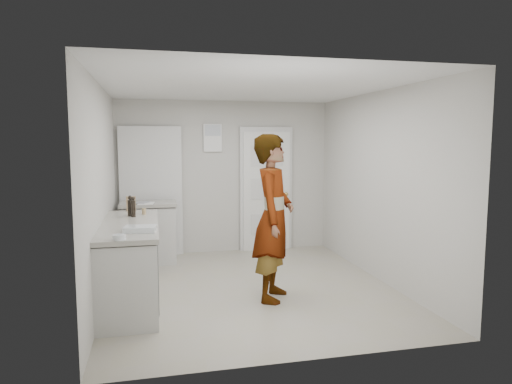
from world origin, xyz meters
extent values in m
plane|color=#9E9884|center=(0.00, 0.00, 0.00)|extent=(4.00, 4.00, 0.00)
plane|color=#B9B5AE|center=(0.00, 2.00, 1.25)|extent=(3.50, 0.00, 3.50)
plane|color=#B9B5AE|center=(0.00, -2.00, 1.25)|extent=(3.50, 0.00, 3.50)
plane|color=#B9B5AE|center=(-1.75, 0.00, 1.25)|extent=(0.00, 4.00, 4.00)
plane|color=#B9B5AE|center=(1.75, 0.00, 1.25)|extent=(0.00, 4.00, 4.00)
plane|color=silver|center=(0.00, 0.00, 2.50)|extent=(4.00, 4.00, 0.00)
cube|color=white|center=(0.70, 1.93, 1.00)|extent=(0.80, 0.05, 2.00)
cube|color=silver|center=(0.70, 1.96, 1.03)|extent=(0.90, 0.04, 2.10)
sphere|color=#B69146|center=(1.03, 1.88, 0.95)|extent=(0.07, 0.07, 0.07)
cube|color=white|center=(-0.20, 1.97, 1.90)|extent=(0.30, 0.02, 0.45)
cube|color=black|center=(-1.20, 1.97, 1.02)|extent=(0.90, 0.05, 2.04)
cube|color=silver|center=(-1.20, 1.94, 1.03)|extent=(0.98, 0.02, 2.10)
cube|color=silver|center=(-1.45, -0.20, 0.43)|extent=(0.60, 1.90, 0.86)
cube|color=black|center=(-1.45, -0.20, 0.04)|extent=(0.56, 1.86, 0.08)
cube|color=#A7A499|center=(-1.45, -0.20, 0.90)|extent=(0.64, 1.96, 0.05)
cube|color=silver|center=(-1.25, 1.55, 0.43)|extent=(0.80, 0.55, 0.86)
cube|color=black|center=(-1.25, 1.55, 0.04)|extent=(0.75, 0.54, 0.08)
cube|color=#A7A499|center=(-1.25, 1.55, 0.90)|extent=(0.84, 0.61, 0.05)
imported|color=silver|center=(0.18, -0.44, 0.96)|extent=(0.71, 0.83, 1.93)
cube|color=olive|center=(-1.46, 0.70, 1.02)|extent=(0.12, 0.06, 0.20)
cylinder|color=tan|center=(-1.29, 0.38, 0.96)|extent=(0.05, 0.05, 0.08)
cylinder|color=black|center=(-1.45, 0.29, 1.03)|extent=(0.06, 0.06, 0.20)
sphere|color=black|center=(-1.45, 0.29, 1.15)|extent=(0.05, 0.05, 0.05)
cylinder|color=black|center=(-1.41, 0.21, 1.03)|extent=(0.06, 0.06, 0.20)
sphere|color=black|center=(-1.41, 0.21, 1.15)|extent=(0.05, 0.05, 0.05)
cube|color=silver|center=(-1.31, -0.75, 0.95)|extent=(0.34, 0.26, 0.06)
cube|color=white|center=(-1.31, -0.75, 0.95)|extent=(0.30, 0.22, 0.04)
cylinder|color=silver|center=(-1.50, -1.10, 0.95)|extent=(0.12, 0.12, 0.05)
sphere|color=white|center=(-1.52, -1.11, 0.95)|extent=(0.04, 0.04, 0.04)
sphere|color=white|center=(-1.48, -1.09, 0.95)|extent=(0.04, 0.04, 0.04)
cube|color=white|center=(-1.28, 1.40, 0.93)|extent=(0.25, 0.31, 0.01)
camera|label=1|loc=(-1.18, -5.48, 1.84)|focal=32.00mm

